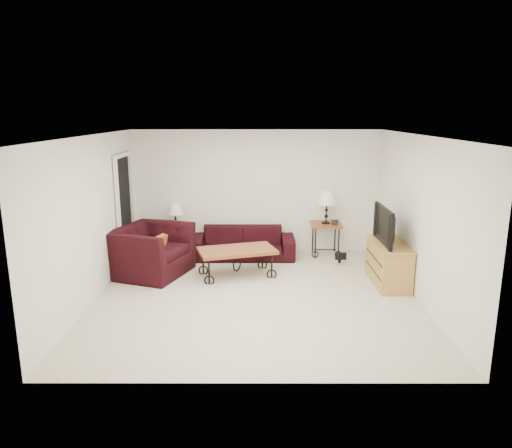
{
  "coord_description": "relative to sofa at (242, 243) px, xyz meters",
  "views": [
    {
      "loc": [
        0.01,
        -7.04,
        2.83
      ],
      "look_at": [
        0.0,
        0.7,
        1.0
      ],
      "focal_mm": 33.21,
      "sensor_mm": 36.0,
      "label": 1
    }
  ],
  "objects": [
    {
      "name": "photo_frame_right",
      "position": [
        1.83,
        0.03,
        0.41
      ],
      "size": [
        0.13,
        0.05,
        0.11
      ],
      "primitive_type": "cube",
      "rotation": [
        0.0,
        0.0,
        -0.25
      ],
      "color": "black",
      "rests_on": "side_table_right"
    },
    {
      "name": "photo_frame_left",
      "position": [
        -1.49,
        0.03,
        0.27
      ],
      "size": [
        0.11,
        0.02,
        0.09
      ],
      "primitive_type": "cube",
      "rotation": [
        0.0,
        0.0,
        0.09
      ],
      "color": "black",
      "rests_on": "side_table_left"
    },
    {
      "name": "coffee_table",
      "position": [
        -0.06,
        -1.1,
        -0.05
      ],
      "size": [
        1.47,
        1.07,
        0.5
      ],
      "primitive_type": "cube",
      "rotation": [
        0.0,
        0.0,
        0.29
      ],
      "color": "#974D26",
      "rests_on": "ground"
    },
    {
      "name": "ground",
      "position": [
        0.27,
        -2.02,
        -0.3
      ],
      "size": [
        5.0,
        5.0,
        0.0
      ],
      "primitive_type": "plane",
      "color": "beige",
      "rests_on": "ground"
    },
    {
      "name": "lamp_right",
      "position": [
        1.68,
        0.18,
        0.69
      ],
      "size": [
        0.39,
        0.39,
        0.66
      ],
      "primitive_type": null,
      "rotation": [
        0.0,
        0.0,
        -0.04
      ],
      "color": "black",
      "rests_on": "side_table_right"
    },
    {
      "name": "armchair",
      "position": [
        -1.6,
        -0.98,
        0.13
      ],
      "size": [
        1.53,
        1.63,
        0.86
      ],
      "primitive_type": "imported",
      "rotation": [
        0.0,
        0.0,
        1.23
      ],
      "color": "black",
      "rests_on": "ground"
    },
    {
      "name": "throw_pillow",
      "position": [
        -1.45,
        -1.03,
        0.22
      ],
      "size": [
        0.23,
        0.4,
        0.39
      ],
      "primitive_type": "cube",
      "rotation": [
        0.0,
        0.0,
        1.23
      ],
      "color": "#B85B17",
      "rests_on": "armchair"
    },
    {
      "name": "television",
      "position": [
        2.48,
        -1.47,
        0.71
      ],
      "size": [
        0.14,
        1.06,
        0.61
      ],
      "primitive_type": "imported",
      "rotation": [
        0.0,
        0.0,
        -1.57
      ],
      "color": "black",
      "rests_on": "tv_stand"
    },
    {
      "name": "lamp_left",
      "position": [
        -1.34,
        0.18,
        0.5
      ],
      "size": [
        0.32,
        0.32,
        0.53
      ],
      "primitive_type": null,
      "rotation": [
        0.0,
        0.0,
        -0.08
      ],
      "color": "black",
      "rests_on": "side_table_left"
    },
    {
      "name": "wall_left",
      "position": [
        -2.23,
        -2.02,
        0.95
      ],
      "size": [
        0.02,
        5.0,
        2.5
      ],
      "primitive_type": "cube",
      "color": "white",
      "rests_on": "ground"
    },
    {
      "name": "sofa",
      "position": [
        0.0,
        0.0,
        0.0
      ],
      "size": [
        2.06,
        0.81,
        0.6
      ],
      "primitive_type": "imported",
      "color": "black",
      "rests_on": "ground"
    },
    {
      "name": "wall_front",
      "position": [
        0.27,
        -4.52,
        0.95
      ],
      "size": [
        5.0,
        0.02,
        2.5
      ],
      "primitive_type": "cube",
      "color": "white",
      "rests_on": "ground"
    },
    {
      "name": "side_table_left",
      "position": [
        -1.34,
        0.18,
        -0.04
      ],
      "size": [
        0.52,
        0.52,
        0.53
      ],
      "primitive_type": "cube",
      "rotation": [
        0.0,
        0.0,
        -0.08
      ],
      "color": "#974D26",
      "rests_on": "ground"
    },
    {
      "name": "wall_back",
      "position": [
        0.27,
        0.48,
        0.95
      ],
      "size": [
        5.0,
        0.02,
        2.5
      ],
      "primitive_type": "cube",
      "color": "white",
      "rests_on": "ground"
    },
    {
      "name": "ceiling",
      "position": [
        0.27,
        -2.02,
        2.2
      ],
      "size": [
        5.0,
        5.0,
        0.0
      ],
      "primitive_type": "plane",
      "color": "white",
      "rests_on": "wall_back"
    },
    {
      "name": "tv_stand",
      "position": [
        2.5,
        -1.47,
        0.05
      ],
      "size": [
        0.49,
        1.18,
        0.71
      ],
      "primitive_type": "cube",
      "color": "#C78A4A",
      "rests_on": "ground"
    },
    {
      "name": "doorway",
      "position": [
        -2.2,
        -0.37,
        0.72
      ],
      "size": [
        0.08,
        0.94,
        2.04
      ],
      "primitive_type": "cube",
      "color": "black",
      "rests_on": "ground"
    },
    {
      "name": "wall_right",
      "position": [
        2.77,
        -2.02,
        0.95
      ],
      "size": [
        0.02,
        5.0,
        2.5
      ],
      "primitive_type": "cube",
      "color": "white",
      "rests_on": "ground"
    },
    {
      "name": "side_table_right",
      "position": [
        1.68,
        0.18,
        0.03
      ],
      "size": [
        0.63,
        0.63,
        0.66
      ],
      "primitive_type": "cube",
      "rotation": [
        0.0,
        0.0,
        -0.04
      ],
      "color": "#974D26",
      "rests_on": "ground"
    },
    {
      "name": "backpack",
      "position": [
        1.88,
        -0.36,
        -0.09
      ],
      "size": [
        0.39,
        0.34,
        0.42
      ],
      "primitive_type": "ellipsoid",
      "rotation": [
        0.0,
        0.0,
        -0.33
      ],
      "color": "black",
      "rests_on": "ground"
    }
  ]
}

